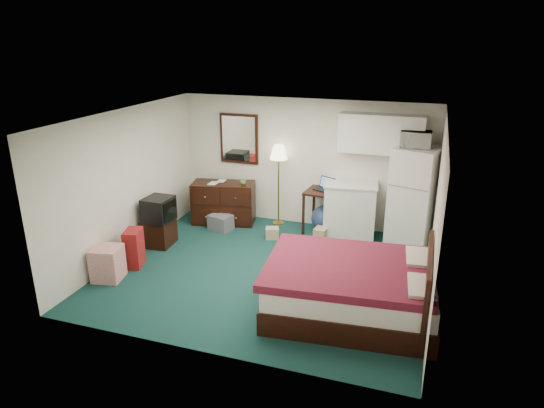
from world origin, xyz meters
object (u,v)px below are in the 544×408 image
(tv_stand, at_px, (159,232))
(floor_lamp, at_px, (279,185))
(fridge, at_px, (414,197))
(suitcase, at_px, (134,248))
(kitchen_counter, at_px, (350,210))
(bed, at_px, (350,289))
(dresser, at_px, (224,203))
(desk, at_px, (323,211))

(tv_stand, bearing_deg, floor_lamp, 39.91)
(fridge, height_order, suitcase, fridge)
(floor_lamp, xyz_separation_m, suitcase, (-1.67, -2.56, -0.49))
(kitchen_counter, distance_m, suitcase, 3.96)
(tv_stand, distance_m, suitcase, 0.89)
(floor_lamp, distance_m, bed, 3.47)
(suitcase, bearing_deg, dresser, 59.43)
(dresser, relative_size, kitchen_counter, 1.21)
(fridge, bearing_deg, bed, -86.50)
(desk, relative_size, fridge, 0.46)
(desk, relative_size, kitchen_counter, 0.82)
(fridge, bearing_deg, floor_lamp, -166.56)
(desk, height_order, fridge, fridge)
(bed, height_order, suitcase, bed)
(tv_stand, bearing_deg, dresser, 60.29)
(dresser, distance_m, floor_lamp, 1.18)
(kitchen_counter, bearing_deg, bed, -86.86)
(kitchen_counter, relative_size, tv_stand, 1.91)
(fridge, bearing_deg, suitcase, -133.52)
(fridge, height_order, bed, fridge)
(kitchen_counter, relative_size, bed, 0.46)
(dresser, distance_m, kitchen_counter, 2.54)
(dresser, distance_m, tv_stand, 1.56)
(desk, bearing_deg, dresser, -169.87)
(dresser, bearing_deg, kitchen_counter, -9.19)
(floor_lamp, relative_size, tv_stand, 3.05)
(bed, relative_size, suitcase, 3.47)
(floor_lamp, bearing_deg, tv_stand, -136.12)
(fridge, bearing_deg, kitchen_counter, -164.32)
(floor_lamp, bearing_deg, kitchen_counter, -5.48)
(bed, bearing_deg, dresser, 134.54)
(fridge, relative_size, tv_stand, 3.38)
(kitchen_counter, xyz_separation_m, tv_stand, (-3.20, -1.54, -0.26))
(dresser, xyz_separation_m, floor_lamp, (1.07, 0.28, 0.39))
(desk, distance_m, suitcase, 3.58)
(tv_stand, bearing_deg, suitcase, -89.33)
(kitchen_counter, relative_size, suitcase, 1.60)
(fridge, bearing_deg, dresser, -161.02)
(floor_lamp, relative_size, bed, 0.74)
(dresser, xyz_separation_m, tv_stand, (-0.67, -1.39, -0.17))
(fridge, distance_m, tv_stand, 4.64)
(bed, height_order, tv_stand, bed)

